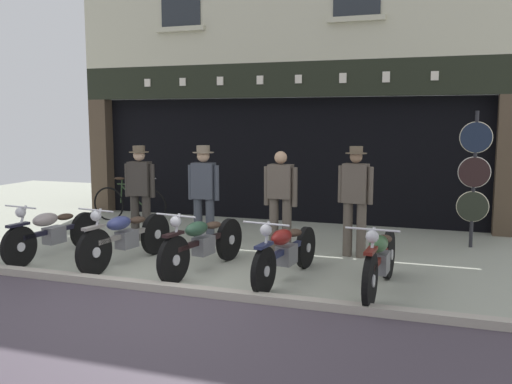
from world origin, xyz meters
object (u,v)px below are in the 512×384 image
at_px(motorcycle_left, 53,232).
at_px(tyre_sign_pole, 474,173).
at_px(motorcycle_center_right, 286,251).
at_px(assistant_far_right, 355,196).
at_px(motorcycle_center_left, 126,236).
at_px(leaning_bicycle, 129,203).
at_px(salesman_left, 140,189).
at_px(shopkeeper_center, 204,190).
at_px(motorcycle_center, 203,242).
at_px(salesman_right, 281,197).
at_px(advert_board_far, 152,138).
at_px(motorcycle_right, 380,259).
at_px(advert_board_near, 196,138).

xyz_separation_m(motorcycle_left, tyre_sign_pole, (6.22, 2.85, 0.84)).
distance_m(motorcycle_center_right, assistant_far_right, 1.83).
distance_m(motorcycle_center_left, motorcycle_center_right, 2.48).
bearing_deg(leaning_bicycle, salesman_left, 36.54).
distance_m(motorcycle_left, shopkeeper_center, 2.51).
height_order(salesman_left, shopkeeper_center, shopkeeper_center).
height_order(motorcycle_center, shopkeeper_center, shopkeeper_center).
height_order(motorcycle_center_left, leaning_bicycle, leaning_bicycle).
bearing_deg(salesman_left, leaning_bicycle, -57.83).
distance_m(motorcycle_center_right, salesman_right, 1.61).
bearing_deg(advert_board_far, salesman_right, -36.60).
bearing_deg(motorcycle_center, salesman_right, -108.51).
bearing_deg(salesman_left, motorcycle_right, 154.39).
distance_m(advert_board_near, leaning_bicycle, 2.09).
distance_m(salesman_right, advert_board_far, 4.98).
bearing_deg(shopkeeper_center, motorcycle_center_right, 137.33).
height_order(salesman_left, salesman_right, salesman_left).
bearing_deg(advert_board_near, motorcycle_center_left, -78.99).
distance_m(salesman_left, shopkeeper_center, 1.18).
bearing_deg(leaning_bicycle, motorcycle_center, 44.35).
bearing_deg(motorcycle_right, salesman_left, -16.82).
xyz_separation_m(motorcycle_left, advert_board_far, (-0.66, 4.34, 1.31)).
bearing_deg(motorcycle_left, tyre_sign_pole, -147.88).
height_order(motorcycle_left, tyre_sign_pole, tyre_sign_pole).
relative_size(advert_board_near, leaning_bicycle, 0.57).
xyz_separation_m(motorcycle_center_right, motorcycle_right, (1.25, -0.11, 0.02)).
xyz_separation_m(motorcycle_right, leaning_bicycle, (-5.57, 3.24, -0.04)).
xyz_separation_m(motorcycle_right, salesman_right, (-1.74, 1.56, 0.49)).
relative_size(salesman_left, assistant_far_right, 0.98).
distance_m(shopkeeper_center, tyre_sign_pole, 4.54).
relative_size(motorcycle_left, shopkeeper_center, 1.14).
bearing_deg(advert_board_far, leaning_bicycle, -84.78).
bearing_deg(salesman_right, advert_board_far, -33.49).
xyz_separation_m(motorcycle_center, advert_board_far, (-3.20, 4.31, 1.30)).
xyz_separation_m(tyre_sign_pole, advert_board_near, (-5.76, 1.49, 0.48)).
bearing_deg(motorcycle_center, motorcycle_left, 10.09).
relative_size(motorcycle_right, advert_board_near, 1.98).
height_order(salesman_right, leaning_bicycle, salesman_right).
distance_m(motorcycle_center_right, advert_board_far, 6.37).
height_order(motorcycle_right, assistant_far_right, assistant_far_right).
distance_m(motorcycle_center_left, shopkeeper_center, 1.75).
relative_size(motorcycle_left, salesman_right, 1.18).
height_order(motorcycle_center, leaning_bicycle, leaning_bicycle).
distance_m(motorcycle_center_left, salesman_left, 1.66).
relative_size(motorcycle_center, motorcycle_right, 1.03).
distance_m(tyre_sign_pole, advert_board_far, 7.05).
relative_size(motorcycle_center_right, motorcycle_right, 1.01).
relative_size(motorcycle_left, motorcycle_center_left, 0.96).
height_order(motorcycle_center_left, advert_board_near, advert_board_near).
distance_m(salesman_right, tyre_sign_pole, 3.29).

